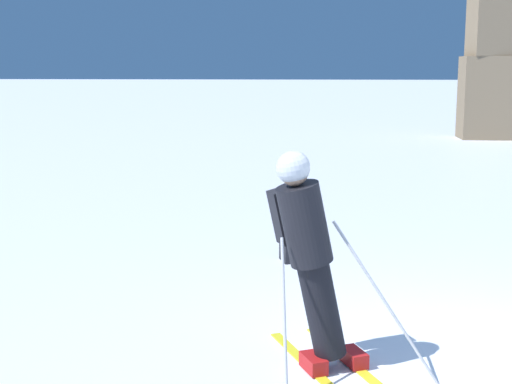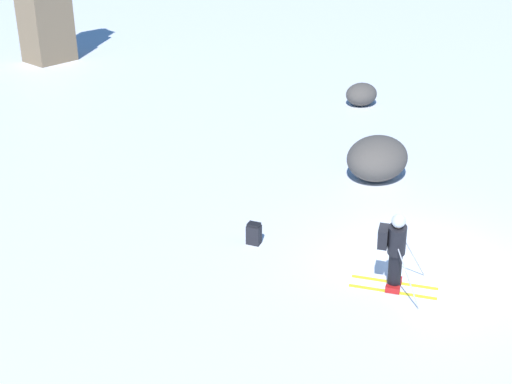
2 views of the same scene
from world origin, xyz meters
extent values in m
plane|color=white|center=(0.00, 0.00, 0.00)|extent=(300.00, 300.00, 0.00)
cube|color=yellow|center=(-1.29, -0.08, 0.01)|extent=(0.81, 1.59, 0.01)
cube|color=yellow|center=(-0.96, 0.08, 0.01)|extent=(0.81, 1.59, 0.01)
cube|color=#B21919|center=(-1.29, -0.08, 0.07)|extent=(0.25, 0.31, 0.12)
cube|color=#B21919|center=(-0.96, 0.08, 0.07)|extent=(0.25, 0.31, 0.12)
cylinder|color=black|center=(-1.23, -0.05, 0.52)|extent=(0.50, 0.42, 0.84)
cylinder|color=black|center=(-1.37, -0.12, 1.22)|extent=(0.57, 0.51, 0.69)
sphere|color=tan|center=(-1.46, -0.16, 1.64)|extent=(0.34, 0.32, 0.27)
sphere|color=silver|center=(-1.46, -0.16, 1.67)|extent=(0.39, 0.37, 0.31)
cube|color=black|center=(-1.49, 0.12, 1.26)|extent=(0.41, 0.32, 0.49)
cylinder|color=#B7B7BC|center=(-1.50, -0.51, 0.57)|extent=(0.10, 0.54, 1.16)
cylinder|color=#B7B7BC|center=(-0.73, -0.15, 0.62)|extent=(0.85, 0.19, 1.26)
cube|color=#7A664C|center=(4.28, 19.95, 1.41)|extent=(1.75, 1.49, 2.82)
cube|color=#7A664C|center=(4.35, 19.89, 4.03)|extent=(1.62, 1.49, 2.42)
cube|color=black|center=(-1.64, 3.25, 0.22)|extent=(0.31, 0.36, 0.44)
cube|color=black|center=(-1.64, 3.25, 0.47)|extent=(0.28, 0.32, 0.06)
camera|label=1|loc=(-1.22, -5.51, 2.41)|focal=50.00mm
camera|label=2|loc=(-11.86, -5.90, 7.73)|focal=50.00mm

